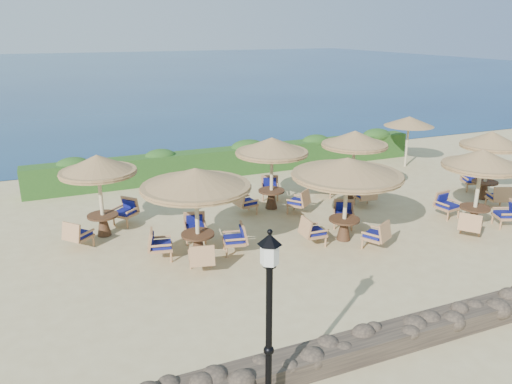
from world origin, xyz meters
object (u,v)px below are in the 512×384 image
object	(u,v)px
extra_parasol	(409,121)
cafe_set_1	(347,178)
cafe_set_0	(196,194)
cafe_set_5	(354,152)
lamp_post	(269,332)
cafe_set_3	(99,178)
cafe_set_2	(480,174)
cafe_set_4	(272,159)
cafe_set_6	(490,152)

from	to	relation	value
extra_parasol	cafe_set_1	xyz separation A→B (m)	(-7.43, -6.27, -0.15)
cafe_set_0	cafe_set_5	size ratio (longest dim) A/B	1.13
lamp_post	cafe_set_3	world-z (taller)	lamp_post
extra_parasol	cafe_set_1	bearing A→B (deg)	-139.84
extra_parasol	cafe_set_2	bearing A→B (deg)	-112.27
extra_parasol	cafe_set_4	bearing A→B (deg)	-161.44
lamp_post	cafe_set_3	size ratio (longest dim) A/B	1.25
extra_parasol	cafe_set_2	xyz separation A→B (m)	(-2.89, -7.05, -0.34)
cafe_set_1	cafe_set_3	distance (m)	7.60
extra_parasol	cafe_set_5	distance (m)	5.74
cafe_set_4	cafe_set_6	distance (m)	8.32
cafe_set_5	cafe_set_4	bearing A→B (deg)	177.96
cafe_set_4	cafe_set_0	bearing A→B (deg)	-142.09
cafe_set_0	cafe_set_6	size ratio (longest dim) A/B	1.09
cafe_set_1	cafe_set_6	xyz separation A→B (m)	(7.13, 1.26, -0.15)
lamp_post	extra_parasol	xyz separation A→B (m)	(12.60, 12.00, 0.62)
cafe_set_0	cafe_set_5	distance (m)	7.51
lamp_post	cafe_set_4	xyz separation A→B (m)	(4.28, 9.21, 0.31)
cafe_set_5	lamp_post	bearing A→B (deg)	-130.14
cafe_set_2	extra_parasol	bearing A→B (deg)	67.73
cafe_set_0	cafe_set_6	xyz separation A→B (m)	(11.65, 0.61, -0.03)
cafe_set_5	cafe_set_6	world-z (taller)	same
cafe_set_5	cafe_set_6	size ratio (longest dim) A/B	0.96
lamp_post	cafe_set_1	bearing A→B (deg)	47.94
extra_parasol	cafe_set_0	bearing A→B (deg)	-154.81
cafe_set_1	cafe_set_2	xyz separation A→B (m)	(4.54, -0.78, -0.19)
extra_parasol	cafe_set_6	size ratio (longest dim) A/B	0.84
cafe_set_3	cafe_set_5	world-z (taller)	same
cafe_set_2	cafe_set_5	distance (m)	4.62
lamp_post	extra_parasol	distance (m)	17.41
cafe_set_3	cafe_set_6	world-z (taller)	same
extra_parasol	cafe_set_6	distance (m)	5.03
cafe_set_2	cafe_set_5	world-z (taller)	same
cafe_set_0	cafe_set_1	distance (m)	4.56
cafe_set_2	cafe_set_6	size ratio (longest dim) A/B	0.96
extra_parasol	cafe_set_0	xyz separation A→B (m)	(-11.95, -5.62, -0.27)
lamp_post	cafe_set_5	distance (m)	11.89
cafe_set_2	cafe_set_5	bearing A→B (deg)	116.37
cafe_set_0	cafe_set_5	world-z (taller)	same
lamp_post	cafe_set_6	size ratio (longest dim) A/B	1.15
lamp_post	cafe_set_1	xyz separation A→B (m)	(5.17, 5.73, 0.47)
cafe_set_2	cafe_set_4	xyz separation A→B (m)	(-5.43, 4.26, 0.04)
lamp_post	cafe_set_1	size ratio (longest dim) A/B	0.97
cafe_set_0	lamp_post	bearing A→B (deg)	-95.86
lamp_post	cafe_set_0	distance (m)	6.42
lamp_post	cafe_set_5	size ratio (longest dim) A/B	1.20
cafe_set_1	cafe_set_2	size ratio (longest dim) A/B	1.24
cafe_set_1	cafe_set_2	distance (m)	4.61
cafe_set_0	cafe_set_5	bearing A→B (deg)	21.10
cafe_set_4	cafe_set_6	size ratio (longest dim) A/B	0.96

